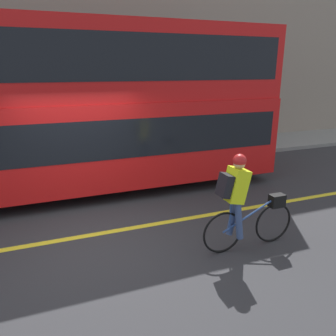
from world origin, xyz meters
The scene contains 8 objects.
ground_plane centered at (0.00, 0.00, 0.00)m, with size 80.00×80.00×0.00m, color #2D2D30.
road_center_line centered at (0.00, 0.15, 0.00)m, with size 50.00×0.14×0.01m, color yellow.
sidewalk_curb centered at (0.00, 5.28, 0.07)m, with size 60.00×2.45×0.13m.
building_facade centered at (0.00, 6.65, 4.47)m, with size 60.00×0.30×8.94m.
bus centered at (0.13, 2.60, 2.17)m, with size 9.71×2.48×3.93m.
cyclist_on_bike centered at (2.26, -1.22, 0.90)m, with size 1.73×0.32×1.67m.
trash_bin centered at (0.11, 5.16, 0.54)m, with size 0.45×0.45×0.82m.
street_sign_post centered at (6.26, 5.15, 1.63)m, with size 0.36×0.09×2.68m.
Camera 1 is at (-0.62, -5.40, 2.94)m, focal length 35.00 mm.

